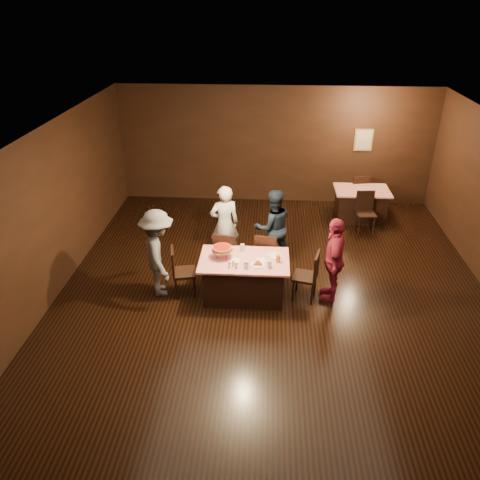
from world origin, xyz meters
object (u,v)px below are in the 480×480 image
at_px(diner_red_shirt, 334,259).
at_px(chair_back_far, 357,192).
at_px(glass_amber, 278,259).
at_px(diner_navy_hoodie, 273,227).
at_px(chair_far_right, 267,254).
at_px(glass_back, 242,248).
at_px(back_table, 360,204).
at_px(pizza_stand, 222,248).
at_px(diner_grey_knit, 158,253).
at_px(main_table, 244,278).
at_px(chair_back_near, 366,213).
at_px(glass_front_left, 246,265).
at_px(glass_front_right, 269,264).
at_px(chair_end_left, 184,271).
at_px(chair_far_left, 226,252).
at_px(chair_end_right, 305,275).
at_px(plate_empty, 275,256).
at_px(diner_white_jacket, 225,224).

bearing_deg(diner_red_shirt, chair_back_far, 171.20).
bearing_deg(glass_amber, diner_navy_hoodie, 94.15).
bearing_deg(chair_far_right, glass_back, 53.89).
distance_m(back_table, pizza_stand, 4.64).
bearing_deg(diner_grey_knit, diner_red_shirt, -111.62).
bearing_deg(main_table, diner_navy_hoodie, 68.14).
distance_m(chair_far_right, chair_back_near, 3.04).
distance_m(chair_far_right, glass_amber, 0.90).
relative_size(diner_red_shirt, glass_front_left, 11.44).
xyz_separation_m(diner_red_shirt, glass_back, (-1.63, 0.25, 0.04)).
bearing_deg(diner_grey_knit, chair_far_right, -91.57).
height_order(chair_far_right, glass_front_right, chair_far_right).
distance_m(glass_front_left, glass_amber, 0.60).
height_order(chair_far_right, diner_red_shirt, diner_red_shirt).
bearing_deg(chair_end_left, diner_red_shirt, -100.90).
xyz_separation_m(main_table, glass_amber, (0.60, -0.05, 0.46)).
distance_m(chair_far_left, chair_end_right, 1.68).
height_order(chair_back_far, plate_empty, chair_back_far).
relative_size(chair_end_right, chair_back_far, 1.00).
bearing_deg(diner_red_shirt, diner_grey_knit, -83.29).
distance_m(diner_white_jacket, glass_front_right, 1.81).
distance_m(chair_far_left, chair_end_left, 1.03).
relative_size(chair_end_left, chair_end_right, 1.00).
bearing_deg(chair_far_left, glass_amber, 150.49).
relative_size(diner_navy_hoodie, pizza_stand, 4.22).
distance_m(chair_end_left, glass_front_right, 1.61).
distance_m(plate_empty, glass_front_left, 0.68).
relative_size(main_table, chair_end_right, 1.68).
bearing_deg(diner_red_shirt, glass_back, -92.70).
xyz_separation_m(diner_white_jacket, glass_front_right, (0.92, -1.56, 0.02)).
relative_size(chair_far_right, chair_end_left, 1.00).
relative_size(chair_far_right, pizza_stand, 2.50).
xyz_separation_m(chair_far_left, chair_end_right, (1.50, -0.75, 0.00)).
xyz_separation_m(chair_far_left, glass_front_left, (0.45, -1.05, 0.37)).
relative_size(pizza_stand, glass_amber, 2.71).
bearing_deg(chair_far_right, main_table, 70.81).
bearing_deg(diner_white_jacket, pizza_stand, 75.03).
distance_m(diner_white_jacket, glass_back, 1.10).
bearing_deg(chair_end_left, chair_far_left, -54.94).
relative_size(chair_far_left, chair_back_near, 1.00).
xyz_separation_m(chair_far_left, glass_back, (0.35, -0.45, 0.37)).
bearing_deg(back_table, chair_back_far, 90.00).
distance_m(glass_front_left, glass_front_right, 0.40).
xyz_separation_m(glass_amber, glass_back, (-0.65, 0.35, 0.00)).
xyz_separation_m(chair_back_near, glass_back, (-2.71, -2.49, 0.37)).
height_order(chair_far_left, pizza_stand, pizza_stand).
xyz_separation_m(diner_white_jacket, diner_navy_hoodie, (0.98, -0.05, -0.02)).
height_order(chair_end_right, diner_white_jacket, diner_white_jacket).
distance_m(back_table, diner_white_jacket, 3.84).
distance_m(chair_far_right, diner_white_jacket, 1.09).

